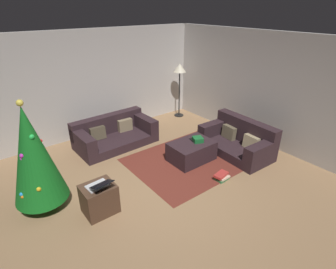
{
  "coord_description": "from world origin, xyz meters",
  "views": [
    {
      "loc": [
        -2.38,
        -3.22,
        3.09
      ],
      "look_at": [
        0.57,
        0.61,
        0.75
      ],
      "focal_mm": 28.75,
      "sensor_mm": 36.0,
      "label": 1
    }
  ],
  "objects": [
    {
      "name": "corner_lamp",
      "position": [
        2.61,
        2.69,
        1.35
      ],
      "size": [
        0.36,
        0.36,
        1.59
      ],
      "color": "black",
      "rests_on": "ground_plane"
    },
    {
      "name": "couch_left",
      "position": [
        0.17,
        2.25,
        0.25
      ],
      "size": [
        1.89,
        1.04,
        0.66
      ],
      "rotation": [
        0.0,
        0.0,
        3.17
      ],
      "color": "#2D1E23",
      "rests_on": "ground_plane"
    },
    {
      "name": "book_stack",
      "position": [
        1.12,
        -0.4,
        0.06
      ],
      "size": [
        0.32,
        0.23,
        0.13
      ],
      "color": "#387A47",
      "rests_on": "ground_plane"
    },
    {
      "name": "rear_partition",
      "position": [
        0.0,
        3.14,
        1.3
      ],
      "size": [
        6.4,
        0.12,
        2.6
      ],
      "primitive_type": "cube",
      "color": "#BCB7B2",
      "rests_on": "ground_plane"
    },
    {
      "name": "couch_right",
      "position": [
        2.26,
        0.13,
        0.28
      ],
      "size": [
        0.94,
        1.66,
        0.75
      ],
      "rotation": [
        0.0,
        0.0,
        1.53
      ],
      "color": "#2D1E23",
      "rests_on": "ground_plane"
    },
    {
      "name": "corner_partition",
      "position": [
        3.14,
        0.0,
        1.3
      ],
      "size": [
        0.12,
        6.4,
        2.6
      ],
      "primitive_type": "cube",
      "color": "#B5B0AB",
      "rests_on": "ground_plane"
    },
    {
      "name": "side_table",
      "position": [
        -1.15,
        0.21,
        0.25
      ],
      "size": [
        0.52,
        0.44,
        0.51
      ],
      "primitive_type": "cube",
      "color": "#4C3323",
      "rests_on": "ground_plane"
    },
    {
      "name": "ottoman",
      "position": [
        1.14,
        0.51,
        0.21
      ],
      "size": [
        0.94,
        0.66,
        0.42
      ],
      "primitive_type": "cube",
      "color": "#2D1E23",
      "rests_on": "ground_plane"
    },
    {
      "name": "gift_box",
      "position": [
        1.28,
        0.47,
        0.47
      ],
      "size": [
        0.26,
        0.26,
        0.1
      ],
      "primitive_type": "cube",
      "rotation": [
        0.0,
        0.0,
        -0.39
      ],
      "color": "#19662D",
      "rests_on": "ottoman"
    },
    {
      "name": "area_rug",
      "position": [
        1.14,
        0.51,
        0.0
      ],
      "size": [
        2.6,
        2.0,
        0.01
      ],
      "primitive_type": "cube",
      "color": "maroon",
      "rests_on": "ground_plane"
    },
    {
      "name": "tv_remote",
      "position": [
        1.22,
        0.59,
        0.43
      ],
      "size": [
        0.09,
        0.17,
        0.02
      ],
      "primitive_type": "cube",
      "rotation": [
        0.0,
        0.0,
        -0.27
      ],
      "color": "black",
      "rests_on": "ottoman"
    },
    {
      "name": "christmas_tree",
      "position": [
        -1.84,
        0.92,
        0.99
      ],
      "size": [
        0.85,
        0.85,
        1.89
      ],
      "color": "brown",
      "rests_on": "ground_plane"
    },
    {
      "name": "ground_plane",
      "position": [
        0.0,
        0.0,
        0.0
      ],
      "size": [
        6.4,
        6.4,
        0.0
      ],
      "primitive_type": "plane",
      "color": "#93704C"
    },
    {
      "name": "laptop",
      "position": [
        -1.14,
        0.15,
        0.56
      ],
      "size": [
        0.37,
        0.41,
        0.18
      ],
      "color": "silver",
      "rests_on": "side_table"
    }
  ]
}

